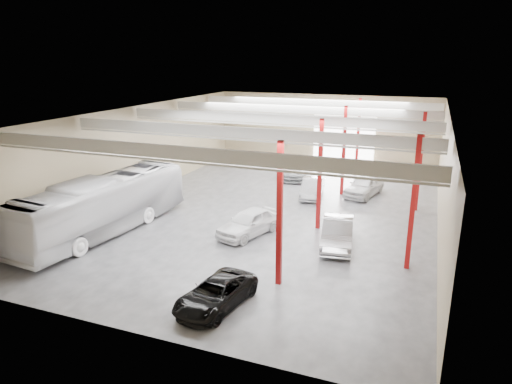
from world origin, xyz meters
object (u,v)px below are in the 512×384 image
Objects in this scene: black_sedan at (216,294)px; car_row_c at (294,169)px; car_row_b at (312,188)px; car_right_near at (337,233)px; car_right_far at (364,185)px; car_row_a at (249,222)px; coach_bus at (103,205)px.

black_sedan is 22.92m from car_row_c.
car_right_near reaches higher than car_row_b.
car_row_a is at bearing -102.50° from car_right_far.
car_right_near is 1.02× the size of car_right_far.
black_sedan is 9.32m from car_right_near.
coach_bus is at bearing -176.18° from car_right_near.
coach_bus is 11.77m from black_sedan.
car_right_far is at bearing 88.52° from black_sedan.
car_row_a is 0.92× the size of car_row_c.
car_right_far is at bearing 81.85° from car_row_a.
car_row_a is 1.08× the size of car_row_b.
car_right_far is at bearing 50.01° from coach_bus.
coach_bus is 2.69× the size of car_row_a.
car_row_a is at bearing 173.67° from car_right_near.
car_right_near is at bearing 76.14° from black_sedan.
car_row_a is (-1.79, 8.37, 0.19)m from black_sedan.
car_row_c is 7.54m from car_right_far.
black_sedan is 8.56m from car_row_a.
coach_bus reaches higher than car_row_c.
car_row_b is (10.20, 11.97, -1.05)m from coach_bus.
black_sedan is 0.94× the size of car_row_a.
car_row_a is 14.39m from car_row_c.
car_row_b is at bearing -75.82° from car_row_c.
car_right_far reaches higher than car_row_c.
car_right_near is (6.78, -14.12, 0.05)m from car_row_c.
car_row_b is at bearing 104.29° from car_right_near.
coach_bus reaches higher than car_row_b.
black_sedan is at bearing -97.12° from car_row_b.
car_row_a reaches higher than car_row_c.
car_right_near is at bearing 20.25° from car_row_a.
coach_bus is 2.91× the size of car_row_b.
car_row_b is at bearing 97.70° from car_row_a.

